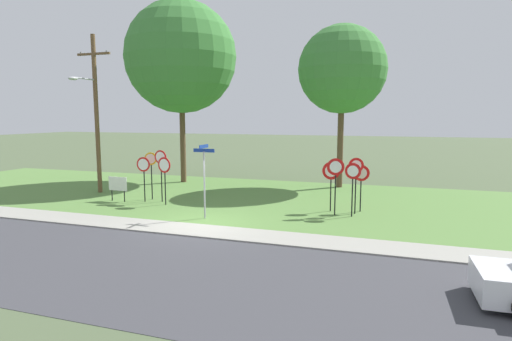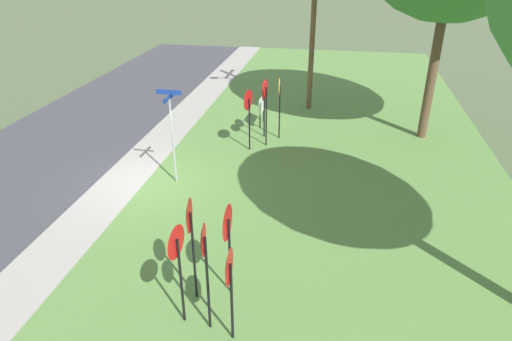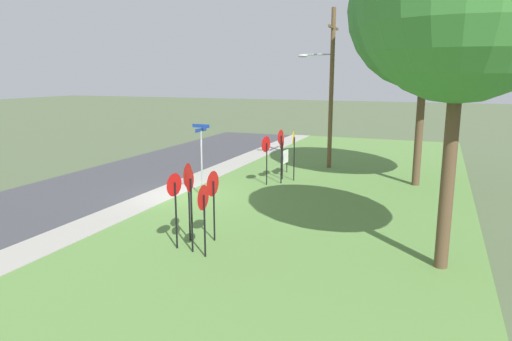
{
  "view_description": "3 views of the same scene",
  "coord_description": "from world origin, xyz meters",
  "px_view_note": "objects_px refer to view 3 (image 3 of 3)",
  "views": [
    {
      "loc": [
        7.13,
        -14.72,
        4.35
      ],
      "look_at": [
        1.27,
        3.14,
        1.88
      ],
      "focal_mm": 29.17,
      "sensor_mm": 36.0,
      "label": 1
    },
    {
      "loc": [
        12.29,
        6.01,
        7.15
      ],
      "look_at": [
        1.21,
        3.96,
        1.46
      ],
      "focal_mm": 31.75,
      "sensor_mm": 36.0,
      "label": 2
    },
    {
      "loc": [
        17.17,
        10.39,
        5.21
      ],
      "look_at": [
        -0.54,
        3.41,
        1.3
      ],
      "focal_mm": 32.64,
      "sensor_mm": 36.0,
      "label": 3
    }
  ],
  "objects_px": {
    "stop_sign_near_left": "(281,145)",
    "yield_sign_far_right": "(190,192)",
    "stop_sign_near_right": "(282,147)",
    "yield_sign_center": "(174,193)",
    "yield_sign_near_right": "(213,189)",
    "yield_sign_far_left": "(203,204)",
    "stop_sign_far_left": "(294,146)",
    "utility_pole": "(329,84)",
    "notice_board": "(285,158)",
    "stop_sign_far_center": "(266,150)",
    "yield_sign_near_left": "(188,183)",
    "oak_tree_left": "(428,10)",
    "street_name_post": "(202,154)"
  },
  "relations": [
    {
      "from": "stop_sign_near_left",
      "to": "yield_sign_far_right",
      "type": "distance_m",
      "value": 9.51
    },
    {
      "from": "yield_sign_near_left",
      "to": "utility_pole",
      "type": "distance_m",
      "value": 13.83
    },
    {
      "from": "stop_sign_far_left",
      "to": "stop_sign_far_center",
      "type": "xyz_separation_m",
      "value": [
        1.35,
        -0.95,
        -0.06
      ]
    },
    {
      "from": "stop_sign_near_right",
      "to": "yield_sign_center",
      "type": "bearing_deg",
      "value": -2.82
    },
    {
      "from": "utility_pole",
      "to": "oak_tree_left",
      "type": "height_order",
      "value": "oak_tree_left"
    },
    {
      "from": "yield_sign_far_right",
      "to": "notice_board",
      "type": "height_order",
      "value": "yield_sign_far_right"
    },
    {
      "from": "yield_sign_near_right",
      "to": "oak_tree_left",
      "type": "relative_size",
      "value": 0.2
    },
    {
      "from": "stop_sign_far_center",
      "to": "yield_sign_near_right",
      "type": "relative_size",
      "value": 1.04
    },
    {
      "from": "notice_board",
      "to": "yield_sign_near_right",
      "type": "bearing_deg",
      "value": 8.27
    },
    {
      "from": "stop_sign_near_left",
      "to": "yield_sign_near_right",
      "type": "distance_m",
      "value": 8.41
    },
    {
      "from": "yield_sign_near_left",
      "to": "yield_sign_far_left",
      "type": "xyz_separation_m",
      "value": [
        1.01,
        1.07,
        -0.3
      ]
    },
    {
      "from": "stop_sign_near_left",
      "to": "yield_sign_far_left",
      "type": "xyz_separation_m",
      "value": [
        9.69,
        0.92,
        -0.32
      ]
    },
    {
      "from": "yield_sign_far_left",
      "to": "utility_pole",
      "type": "xyz_separation_m",
      "value": [
        -14.48,
        0.27,
        3.13
      ]
    },
    {
      "from": "stop_sign_far_left",
      "to": "oak_tree_left",
      "type": "xyz_separation_m",
      "value": [
        -1.22,
        5.75,
        6.25
      ]
    },
    {
      "from": "stop_sign_far_left",
      "to": "utility_pole",
      "type": "relative_size",
      "value": 0.28
    },
    {
      "from": "street_name_post",
      "to": "yield_sign_far_right",
      "type": "bearing_deg",
      "value": 26.26
    },
    {
      "from": "stop_sign_near_right",
      "to": "stop_sign_far_center",
      "type": "distance_m",
      "value": 1.43
    },
    {
      "from": "stop_sign_far_center",
      "to": "yield_sign_near_left",
      "type": "relative_size",
      "value": 0.94
    },
    {
      "from": "stop_sign_far_center",
      "to": "yield_sign_far_right",
      "type": "height_order",
      "value": "yield_sign_far_right"
    },
    {
      "from": "utility_pole",
      "to": "yield_sign_far_right",
      "type": "bearing_deg",
      "value": -3.15
    },
    {
      "from": "stop_sign_near_left",
      "to": "utility_pole",
      "type": "distance_m",
      "value": 5.68
    },
    {
      "from": "street_name_post",
      "to": "utility_pole",
      "type": "bearing_deg",
      "value": 157.65
    },
    {
      "from": "yield_sign_near_left",
      "to": "yield_sign_center",
      "type": "height_order",
      "value": "yield_sign_near_left"
    },
    {
      "from": "utility_pole",
      "to": "street_name_post",
      "type": "bearing_deg",
      "value": -23.42
    },
    {
      "from": "stop_sign_near_left",
      "to": "yield_sign_far_right",
      "type": "bearing_deg",
      "value": 6.07
    },
    {
      "from": "stop_sign_near_right",
      "to": "yield_sign_center",
      "type": "relative_size",
      "value": 0.97
    },
    {
      "from": "stop_sign_far_left",
      "to": "yield_sign_far_right",
      "type": "xyz_separation_m",
      "value": [
        10.32,
        -0.0,
        0.08
      ]
    },
    {
      "from": "stop_sign_far_center",
      "to": "utility_pole",
      "type": "distance_m",
      "value": 6.35
    },
    {
      "from": "stop_sign_near_left",
      "to": "yield_sign_near_left",
      "type": "relative_size",
      "value": 1.05
    },
    {
      "from": "yield_sign_near_right",
      "to": "utility_pole",
      "type": "xyz_separation_m",
      "value": [
        -13.18,
        0.62,
        3.03
      ]
    },
    {
      "from": "yield_sign_far_right",
      "to": "notice_board",
      "type": "distance_m",
      "value": 11.8
    },
    {
      "from": "yield_sign_near_left",
      "to": "yield_sign_near_right",
      "type": "height_order",
      "value": "yield_sign_near_left"
    },
    {
      "from": "stop_sign_far_center",
      "to": "utility_pole",
      "type": "xyz_separation_m",
      "value": [
        -5.31,
        1.74,
        3.01
      ]
    },
    {
      "from": "yield_sign_near_right",
      "to": "utility_pole",
      "type": "relative_size",
      "value": 0.26
    },
    {
      "from": "street_name_post",
      "to": "utility_pole",
      "type": "relative_size",
      "value": 0.36
    },
    {
      "from": "stop_sign_near_right",
      "to": "utility_pole",
      "type": "bearing_deg",
      "value": 157.23
    },
    {
      "from": "yield_sign_far_right",
      "to": "stop_sign_near_left",
      "type": "bearing_deg",
      "value": 173.31
    },
    {
      "from": "stop_sign_near_right",
      "to": "stop_sign_far_center",
      "type": "height_order",
      "value": "stop_sign_far_center"
    },
    {
      "from": "stop_sign_far_center",
      "to": "notice_board",
      "type": "relative_size",
      "value": 1.88
    },
    {
      "from": "stop_sign_far_left",
      "to": "yield_sign_center",
      "type": "bearing_deg",
      "value": -13.29
    },
    {
      "from": "yield_sign_far_left",
      "to": "stop_sign_near_left",
      "type": "bearing_deg",
      "value": -176.62
    },
    {
      "from": "oak_tree_left",
      "to": "utility_pole",
      "type": "bearing_deg",
      "value": -118.96
    },
    {
      "from": "stop_sign_far_left",
      "to": "utility_pole",
      "type": "height_order",
      "value": "utility_pole"
    },
    {
      "from": "oak_tree_left",
      "to": "stop_sign_far_center",
      "type": "bearing_deg",
      "value": -69.09
    },
    {
      "from": "yield_sign_far_right",
      "to": "yield_sign_center",
      "type": "distance_m",
      "value": 0.6
    },
    {
      "from": "yield_sign_center",
      "to": "utility_pole",
      "type": "xyz_separation_m",
      "value": [
        -14.21,
        1.37,
        2.98
      ]
    },
    {
      "from": "yield_sign_near_left",
      "to": "yield_sign_far_right",
      "type": "distance_m",
      "value": 0.98
    },
    {
      "from": "utility_pole",
      "to": "notice_board",
      "type": "xyz_separation_m",
      "value": [
        2.57,
        -1.71,
        -3.88
      ]
    },
    {
      "from": "stop_sign_far_center",
      "to": "oak_tree_left",
      "type": "xyz_separation_m",
      "value": [
        -2.56,
        6.71,
        6.31
      ]
    },
    {
      "from": "stop_sign_far_center",
      "to": "street_name_post",
      "type": "height_order",
      "value": "street_name_post"
    }
  ]
}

